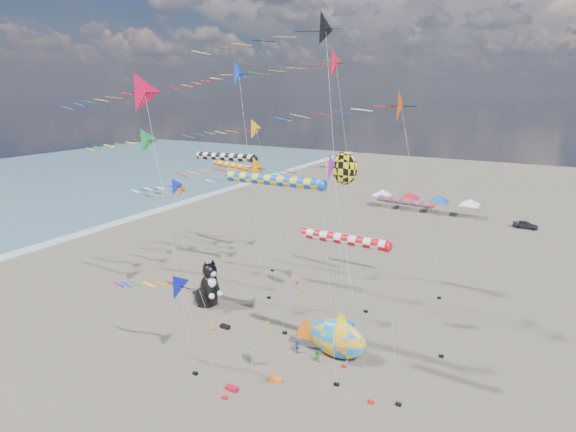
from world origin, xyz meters
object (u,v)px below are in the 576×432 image
at_px(parked_car, 525,225).
at_px(cat_inflatable, 208,283).
at_px(person_adult, 250,354).
at_px(child_blue, 297,347).
at_px(child_green, 317,356).
at_px(fish_inflatable, 337,338).

bearing_deg(parked_car, cat_inflatable, 150.97).
relative_size(person_adult, child_blue, 1.48).
relative_size(child_green, parked_car, 0.30).
height_order(person_adult, parked_car, person_adult).
bearing_deg(fish_inflatable, parked_car, 76.07).
height_order(cat_inflatable, parked_car, cat_inflatable).
xyz_separation_m(cat_inflatable, child_blue, (11.53, -3.02, -1.94)).
bearing_deg(child_blue, cat_inflatable, 103.72).
bearing_deg(child_blue, person_adult, 170.28).
height_order(cat_inflatable, child_green, cat_inflatable).
distance_m(child_green, child_blue, 2.04).
bearing_deg(person_adult, parked_car, 76.08).
bearing_deg(child_green, parked_car, 67.05).
xyz_separation_m(fish_inflatable, child_green, (-1.02, -1.42, -1.14)).
bearing_deg(fish_inflatable, child_green, -125.63).
bearing_deg(fish_inflatable, cat_inflatable, 172.23).
bearing_deg(cat_inflatable, person_adult, -16.25).
xyz_separation_m(cat_inflatable, child_green, (13.54, -3.41, -1.98)).
relative_size(fish_inflatable, person_adult, 3.75).
relative_size(cat_inflatable, person_adult, 2.96).
bearing_deg(cat_inflatable, child_green, 3.90).
distance_m(person_adult, parked_car, 53.57).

